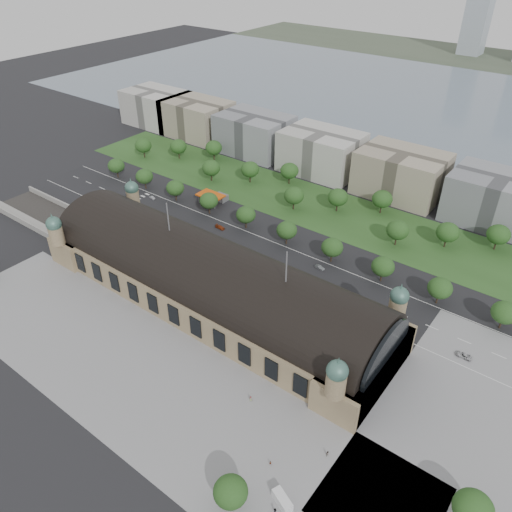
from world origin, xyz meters
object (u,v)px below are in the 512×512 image
Objects in this scene: parked_car_0 at (141,228)px; petrol_station at (216,197)px; traffic_car_4 at (284,272)px; bus_mid at (276,277)px; parked_car_3 at (161,237)px; pedestrian_0 at (251,399)px; parked_car_5 at (215,258)px; bus_east at (330,300)px; pedestrian_2 at (328,454)px; parked_car_6 at (212,260)px; traffic_car_5 at (320,267)px; pedestrian_1 at (270,463)px; parked_car_2 at (174,236)px; traffic_car_6 at (464,355)px; traffic_car_3 at (220,227)px; pedestrian_4 at (275,511)px; parked_car_1 at (168,240)px; bus_west at (266,267)px; van_south at (281,499)px; traffic_car_1 at (152,198)px; parked_car_4 at (181,246)px.

petrol_station is at bearing 133.61° from parked_car_0.
bus_mid is (-0.04, -6.28, 0.84)m from traffic_car_4.
parked_car_3 is 2.13× the size of pedestrian_0.
bus_east reaches higher than parked_car_5.
pedestrian_2 is at bearing -6.55° from pedestrian_0.
parked_car_6 is at bearing 57.25° from parked_car_0.
traffic_car_4 is at bearing 87.17° from parked_car_6.
pedestrian_1 is at bearing -149.48° from traffic_car_5.
parked_car_2 is 1.21× the size of parked_car_3.
pedestrian_0 is (88.75, -54.85, 0.23)m from parked_car_2.
traffic_car_6 is 1.17× the size of parked_car_2.
parked_car_5 is 103.91m from pedestrian_1.
traffic_car_6 is 1.42× the size of parked_car_3.
traffic_car_6 is 136.07m from parked_car_2.
traffic_car_6 is 108.44m from parked_car_5.
traffic_car_3 is (20.12, -20.52, -2.18)m from petrol_station.
traffic_car_5 is at bearing 41.11° from bus_east.
traffic_car_3 is 1.18× the size of parked_car_6.
parked_car_5 reaches higher than traffic_car_4.
pedestrian_4 is at bearing 16.08° from parked_car_5.
petrol_station is 2.52× the size of traffic_car_6.
traffic_car_3 reaches higher than parked_car_1.
traffic_car_4 is 77.84m from traffic_car_6.
bus_west reaches higher than van_south.
bus_west is at bearing -92.57° from traffic_car_1.
bus_mid is at bearing 64.63° from parked_car_5.
bus_east is at bearing 70.96° from traffic_car_4.
traffic_car_4 is at bearing 76.77° from bus_east.
petrol_station reaches higher than pedestrian_2.
parked_car_0 is 19.24m from parked_car_1.
parked_car_2 is 3.08× the size of pedestrian_1.
parked_car_2 is 2.42× the size of pedestrian_2.
parked_car_0 is at bearing -135.04° from traffic_car_1.
pedestrian_0 reaches higher than parked_car_5.
bus_mid is 1.52× the size of van_south.
parked_car_4 is at bearing -110.73° from traffic_car_1.
pedestrian_1 reaches higher than parked_car_0.
traffic_car_3 is at bearing -176.20° from parked_car_5.
traffic_car_1 is 0.90× the size of parked_car_1.
pedestrian_4 is at bearing -158.58° from bus_east.
parked_car_5 is at bearing 162.14° from van_south.
bus_mid is 5.47× the size of pedestrian_2.
traffic_car_6 is (67.26, -15.15, 0.02)m from traffic_car_5.
pedestrian_4 is at bearing 27.72° from traffic_car_4.
parked_car_4 is 2.93× the size of pedestrian_1.
parked_car_0 is 1.08× the size of parked_car_3.
pedestrian_2 is (-17.90, -62.00, 0.21)m from traffic_car_6.
traffic_car_1 is at bearing -150.10° from parked_car_1.
petrol_station is 44.47m from parked_car_3.
traffic_car_4 is at bearing 75.82° from parked_car_5.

